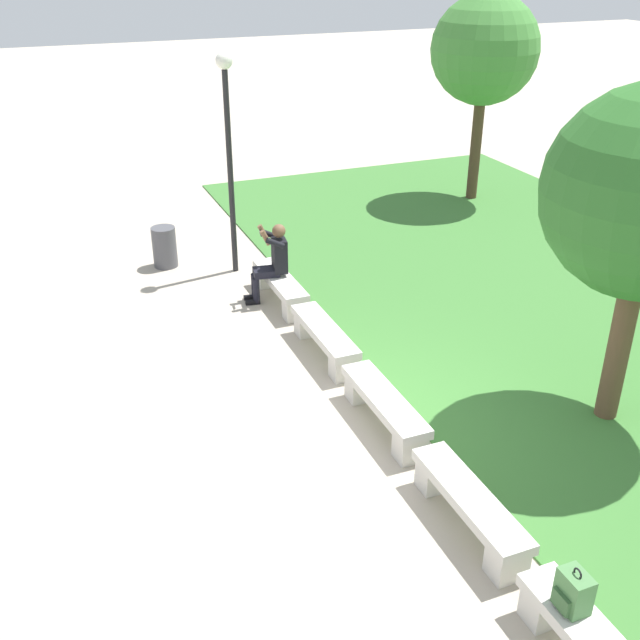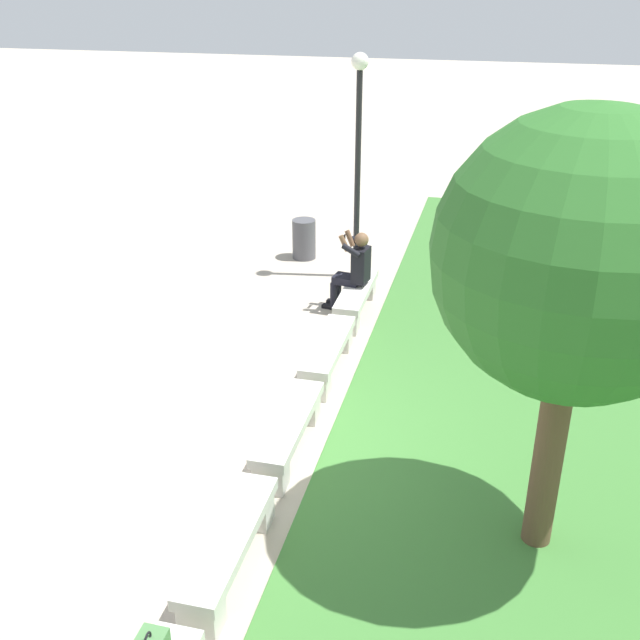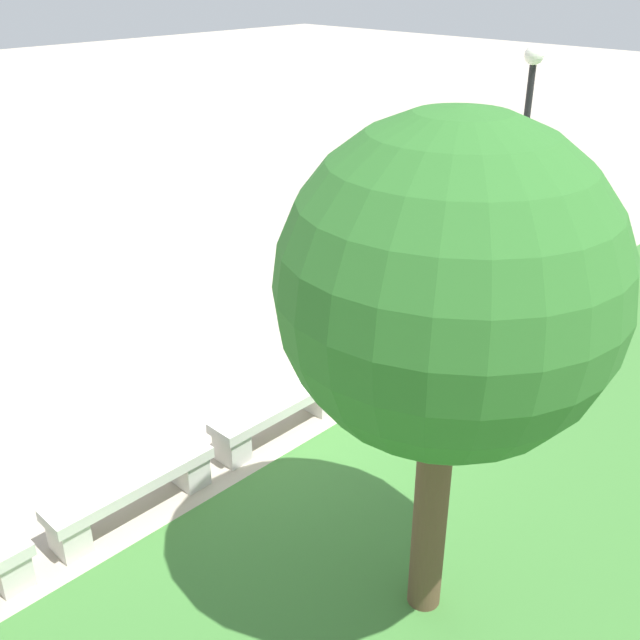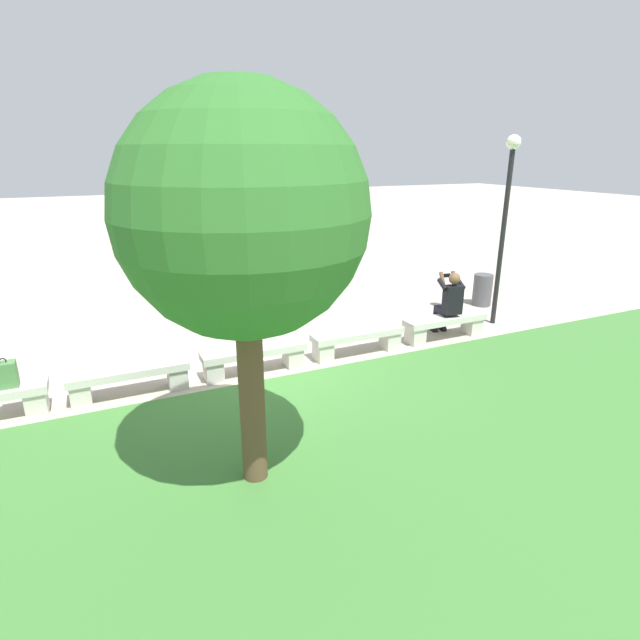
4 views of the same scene
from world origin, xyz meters
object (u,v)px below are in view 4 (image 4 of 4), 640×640
(bench_main, at_px, (445,324))
(bench_far, at_px, (130,377))
(bench_near, at_px, (358,339))
(trash_bin, at_px, (482,290))
(person_photographer, at_px, (449,301))
(lamp_post, at_px, (506,204))
(bench_mid, at_px, (254,356))
(tree_right_background, at_px, (243,216))
(backpack, at_px, (6,375))

(bench_main, bearing_deg, bench_far, 0.00)
(bench_near, relative_size, trash_bin, 2.31)
(bench_near, xyz_separation_m, trash_bin, (-4.18, -1.46, 0.08))
(person_photographer, relative_size, trash_bin, 1.76)
(bench_near, relative_size, person_photographer, 1.31)
(bench_main, xyz_separation_m, trash_bin, (-2.24, -1.46, 0.08))
(trash_bin, height_order, lamp_post, lamp_post)
(person_photographer, bearing_deg, trash_bin, -146.73)
(bench_main, relative_size, person_photographer, 1.31)
(person_photographer, relative_size, lamp_post, 0.35)
(bench_near, relative_size, bench_mid, 1.00)
(bench_mid, xyz_separation_m, tree_right_background, (0.85, 2.72, 2.62))
(bench_far, xyz_separation_m, backpack, (1.55, -0.01, 0.33))
(bench_main, xyz_separation_m, backpack, (7.36, -0.01, 0.33))
(bench_near, xyz_separation_m, person_photographer, (-2.06, -0.08, 0.44))
(person_photographer, bearing_deg, backpack, 0.52)
(bench_mid, relative_size, person_photographer, 1.31)
(backpack, xyz_separation_m, tree_right_background, (-2.64, 2.73, 2.29))
(tree_right_background, bearing_deg, person_photographer, -150.01)
(bench_mid, xyz_separation_m, person_photographer, (-4.00, -0.08, 0.44))
(bench_near, xyz_separation_m, backpack, (5.42, -0.01, 0.33))
(bench_far, distance_m, backpack, 1.58)
(bench_near, bearing_deg, backpack, -0.09)
(bench_mid, xyz_separation_m, trash_bin, (-6.11, -1.46, 0.08))
(bench_near, distance_m, trash_bin, 4.43)
(lamp_post, bearing_deg, bench_main, 11.88)
(trash_bin, bearing_deg, lamp_post, 58.83)
(bench_far, distance_m, person_photographer, 5.96)
(bench_main, xyz_separation_m, lamp_post, (-1.55, -0.33, 2.20))
(bench_mid, distance_m, bench_far, 1.94)
(person_photographer, distance_m, lamp_post, 2.28)
(person_photographer, bearing_deg, bench_far, 0.74)
(person_photographer, height_order, tree_right_background, tree_right_background)
(bench_main, distance_m, backpack, 7.37)
(bench_near, bearing_deg, bench_mid, 0.00)
(bench_mid, xyz_separation_m, backpack, (3.49, -0.01, 0.33))
(person_photographer, xyz_separation_m, lamp_post, (-1.42, -0.25, 1.76))
(bench_main, relative_size, backpack, 4.05)
(backpack, relative_size, trash_bin, 0.57)
(bench_main, distance_m, bench_far, 5.82)
(trash_bin, xyz_separation_m, lamp_post, (0.69, 1.14, 2.12))
(bench_mid, distance_m, trash_bin, 6.29)
(person_photographer, bearing_deg, tree_right_background, 29.99)
(bench_main, xyz_separation_m, bench_mid, (3.88, 0.00, 0.00))
(backpack, bearing_deg, bench_main, 179.93)
(bench_main, bearing_deg, bench_near, 0.00)
(lamp_post, bearing_deg, person_photographer, 9.93)
(bench_near, height_order, trash_bin, trash_bin)
(bench_near, relative_size, lamp_post, 0.45)
(bench_far, relative_size, trash_bin, 2.31)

